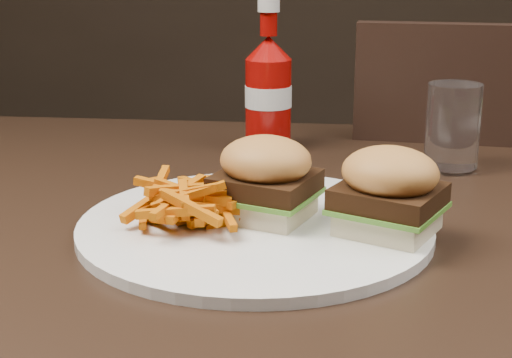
# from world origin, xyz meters

# --- Properties ---
(dining_table) EXTENTS (1.20, 0.80, 0.04)m
(dining_table) POSITION_xyz_m (0.00, 0.00, 0.73)
(dining_table) COLOR black
(dining_table) RESTS_ON ground
(chair_far) EXTENTS (0.49, 0.49, 0.04)m
(chair_far) POSITION_xyz_m (0.33, 0.50, 0.43)
(chair_far) COLOR black
(chair_far) RESTS_ON ground
(plate) EXTENTS (0.34, 0.34, 0.01)m
(plate) POSITION_xyz_m (-0.00, -0.07, 0.76)
(plate) COLOR white
(plate) RESTS_ON dining_table
(sandwich_half_a) EXTENTS (0.10, 0.10, 0.02)m
(sandwich_half_a) POSITION_xyz_m (0.01, -0.06, 0.77)
(sandwich_half_a) COLOR beige
(sandwich_half_a) RESTS_ON plate
(sandwich_half_b) EXTENTS (0.10, 0.10, 0.02)m
(sandwich_half_b) POSITION_xyz_m (0.12, -0.09, 0.77)
(sandwich_half_b) COLOR beige
(sandwich_half_b) RESTS_ON plate
(fries_pile) EXTENTS (0.12, 0.12, 0.04)m
(fries_pile) POSITION_xyz_m (-0.06, -0.08, 0.78)
(fries_pile) COLOR #C97301
(fries_pile) RESTS_ON plate
(ketchup_bottle) EXTENTS (0.07, 0.07, 0.12)m
(ketchup_bottle) POSITION_xyz_m (-0.02, 0.24, 0.81)
(ketchup_bottle) COLOR #940805
(ketchup_bottle) RESTS_ON dining_table
(tumbler) EXTENTS (0.08, 0.08, 0.10)m
(tumbler) POSITION_xyz_m (0.21, 0.16, 0.81)
(tumbler) COLOR white
(tumbler) RESTS_ON dining_table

